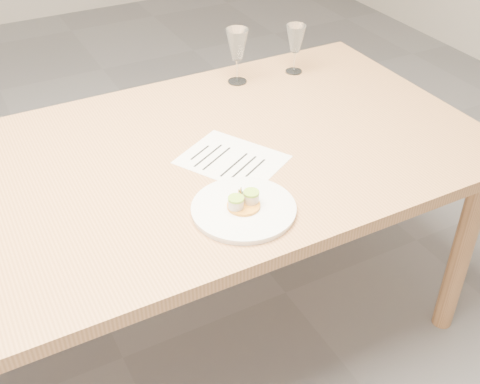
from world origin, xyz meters
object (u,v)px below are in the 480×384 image
dining_table (95,202)px  wine_glass_2 (296,40)px  dinner_plate (244,208)px  wine_glass_1 (237,46)px  recipe_sheet (232,160)px

dining_table → wine_glass_2: 0.96m
dinner_plate → wine_glass_2: 0.87m
wine_glass_1 → wine_glass_2: wine_glass_1 is taller
dinner_plate → recipe_sheet: dinner_plate is taller
wine_glass_2 → dinner_plate: bearing=-130.8°
dining_table → recipe_sheet: size_ratio=6.76×
wine_glass_2 → wine_glass_1: bearing=173.9°
dining_table → recipe_sheet: (0.40, -0.08, 0.07)m
dining_table → dinner_plate: bearing=-45.0°
dining_table → dinner_plate: (0.31, -0.31, 0.08)m
recipe_sheet → wine_glass_2: size_ratio=1.99×
wine_glass_1 → wine_glass_2: bearing=-6.1°
dinner_plate → wine_glass_2: size_ratio=1.52×
recipe_sheet → wine_glass_2: 0.65m
dinner_plate → wine_glass_1: (0.34, 0.68, 0.13)m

